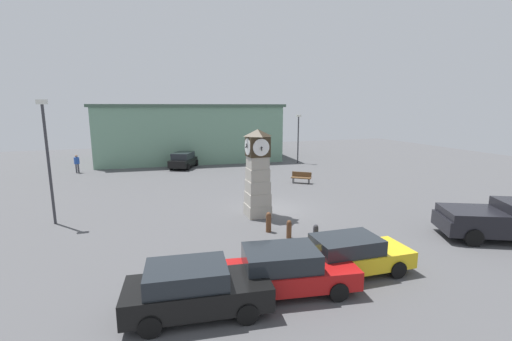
{
  "coord_description": "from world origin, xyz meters",
  "views": [
    {
      "loc": [
        -7.37,
        -18.69,
        6.21
      ],
      "look_at": [
        -0.5,
        1.66,
        2.16
      ],
      "focal_mm": 24.0,
      "sensor_mm": 36.0,
      "label": 1
    }
  ],
  "objects_px": {
    "street_lamp_near_road": "(298,135)",
    "street_lamp_far_side": "(48,154)",
    "pickup_truck": "(500,220)",
    "bench": "(301,177)",
    "car_far_lot": "(184,160)",
    "pedestrian_near_bench": "(77,163)",
    "bollard_far_row": "(269,222)",
    "clock_tower": "(258,175)",
    "car_near_tower": "(287,270)",
    "bollard_near_tower": "(316,236)",
    "car_by_building": "(351,254)",
    "car_navy_sedan": "(195,289)",
    "bollard_mid_row": "(289,229)"
  },
  "relations": [
    {
      "from": "bollard_far_row",
      "to": "car_by_building",
      "type": "relative_size",
      "value": 0.23
    },
    {
      "from": "clock_tower",
      "to": "car_by_building",
      "type": "distance_m",
      "value": 7.87
    },
    {
      "from": "clock_tower",
      "to": "street_lamp_near_road",
      "type": "distance_m",
      "value": 19.08
    },
    {
      "from": "car_near_tower",
      "to": "pedestrian_near_bench",
      "type": "height_order",
      "value": "pedestrian_near_bench"
    },
    {
      "from": "car_far_lot",
      "to": "pedestrian_near_bench",
      "type": "distance_m",
      "value": 9.9
    },
    {
      "from": "bollard_far_row",
      "to": "bench",
      "type": "height_order",
      "value": "bollard_far_row"
    },
    {
      "from": "bollard_far_row",
      "to": "street_lamp_far_side",
      "type": "height_order",
      "value": "street_lamp_far_side"
    },
    {
      "from": "car_by_building",
      "to": "street_lamp_far_side",
      "type": "relative_size",
      "value": 0.67
    },
    {
      "from": "pickup_truck",
      "to": "car_far_lot",
      "type": "bearing_deg",
      "value": 116.01
    },
    {
      "from": "car_far_lot",
      "to": "street_lamp_near_road",
      "type": "height_order",
      "value": "street_lamp_near_road"
    },
    {
      "from": "bench",
      "to": "pedestrian_near_bench",
      "type": "height_order",
      "value": "pedestrian_near_bench"
    },
    {
      "from": "bollard_near_tower",
      "to": "bollard_far_row",
      "type": "distance_m",
      "value": 2.88
    },
    {
      "from": "bollard_mid_row",
      "to": "car_far_lot",
      "type": "xyz_separation_m",
      "value": [
        -2.4,
        20.82,
        0.36
      ]
    },
    {
      "from": "car_by_building",
      "to": "bench",
      "type": "xyz_separation_m",
      "value": [
        5.04,
        14.52,
        -0.22
      ]
    },
    {
      "from": "bollard_far_row",
      "to": "car_navy_sedan",
      "type": "xyz_separation_m",
      "value": [
        -4.52,
        -5.71,
        0.28
      ]
    },
    {
      "from": "bollard_near_tower",
      "to": "pedestrian_near_bench",
      "type": "xyz_separation_m",
      "value": [
        -12.87,
        22.83,
        0.41
      ]
    },
    {
      "from": "car_far_lot",
      "to": "clock_tower",
      "type": "bearing_deg",
      "value": -83.08
    },
    {
      "from": "street_lamp_near_road",
      "to": "street_lamp_far_side",
      "type": "relative_size",
      "value": 0.81
    },
    {
      "from": "clock_tower",
      "to": "car_by_building",
      "type": "height_order",
      "value": "clock_tower"
    },
    {
      "from": "street_lamp_far_side",
      "to": "pedestrian_near_bench",
      "type": "bearing_deg",
      "value": 94.54
    },
    {
      "from": "street_lamp_near_road",
      "to": "street_lamp_far_side",
      "type": "height_order",
      "value": "street_lamp_far_side"
    },
    {
      "from": "pickup_truck",
      "to": "car_near_tower",
      "type": "bearing_deg",
      "value": -174.58
    },
    {
      "from": "street_lamp_far_side",
      "to": "bollard_near_tower",
      "type": "bearing_deg",
      "value": -32.51
    },
    {
      "from": "bollard_far_row",
      "to": "car_near_tower",
      "type": "xyz_separation_m",
      "value": [
        -1.39,
        -5.43,
        0.26
      ]
    },
    {
      "from": "pedestrian_near_bench",
      "to": "street_lamp_far_side",
      "type": "xyz_separation_m",
      "value": [
        1.22,
        -15.41,
        2.78
      ]
    },
    {
      "from": "clock_tower",
      "to": "bollard_near_tower",
      "type": "bearing_deg",
      "value": -80.12
    },
    {
      "from": "pickup_truck",
      "to": "bollard_mid_row",
      "type": "bearing_deg",
      "value": 160.66
    },
    {
      "from": "bench",
      "to": "car_navy_sedan",
      "type": "bearing_deg",
      "value": -125.82
    },
    {
      "from": "bollard_mid_row",
      "to": "pickup_truck",
      "type": "distance_m",
      "value": 9.93
    },
    {
      "from": "bollard_far_row",
      "to": "street_lamp_far_side",
      "type": "xyz_separation_m",
      "value": [
        -10.43,
        4.82,
        3.25
      ]
    },
    {
      "from": "car_navy_sedan",
      "to": "pedestrian_near_bench",
      "type": "height_order",
      "value": "pedestrian_near_bench"
    },
    {
      "from": "bollard_near_tower",
      "to": "car_by_building",
      "type": "relative_size",
      "value": 0.26
    },
    {
      "from": "car_near_tower",
      "to": "street_lamp_near_road",
      "type": "relative_size",
      "value": 0.88
    },
    {
      "from": "car_near_tower",
      "to": "car_by_building",
      "type": "relative_size",
      "value": 1.06
    },
    {
      "from": "car_by_building",
      "to": "car_near_tower",
      "type": "bearing_deg",
      "value": -171.38
    },
    {
      "from": "pedestrian_near_bench",
      "to": "street_lamp_near_road",
      "type": "relative_size",
      "value": 0.32
    },
    {
      "from": "car_navy_sedan",
      "to": "pickup_truck",
      "type": "relative_size",
      "value": 0.8
    },
    {
      "from": "bollard_near_tower",
      "to": "car_by_building",
      "type": "height_order",
      "value": "car_by_building"
    },
    {
      "from": "pickup_truck",
      "to": "bench",
      "type": "relative_size",
      "value": 3.55
    },
    {
      "from": "bollard_mid_row",
      "to": "pickup_truck",
      "type": "bearing_deg",
      "value": -19.34
    },
    {
      "from": "pickup_truck",
      "to": "street_lamp_far_side",
      "type": "xyz_separation_m",
      "value": [
        -20.42,
        9.17,
        2.84
      ]
    },
    {
      "from": "car_far_lot",
      "to": "car_navy_sedan",
      "type": "bearing_deg",
      "value": -96.18
    },
    {
      "from": "car_by_building",
      "to": "street_lamp_near_road",
      "type": "relative_size",
      "value": 0.83
    },
    {
      "from": "car_far_lot",
      "to": "bollard_far_row",
      "type": "bearing_deg",
      "value": -84.89
    },
    {
      "from": "bollard_mid_row",
      "to": "bench",
      "type": "height_order",
      "value": "bench"
    },
    {
      "from": "car_far_lot",
      "to": "pickup_truck",
      "type": "height_order",
      "value": "pickup_truck"
    },
    {
      "from": "bench",
      "to": "car_near_tower",
      "type": "bearing_deg",
      "value": -117.71
    },
    {
      "from": "clock_tower",
      "to": "pedestrian_near_bench",
      "type": "distance_m",
      "value": 21.34
    },
    {
      "from": "car_near_tower",
      "to": "bench",
      "type": "distance_m",
      "value": 16.89
    },
    {
      "from": "car_navy_sedan",
      "to": "bollard_far_row",
      "type": "bearing_deg",
      "value": 51.6
    }
  ]
}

